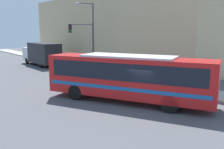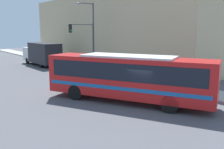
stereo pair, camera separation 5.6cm
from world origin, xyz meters
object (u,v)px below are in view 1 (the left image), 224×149
fire_hydrant (160,80)px  traffic_light_pole (85,39)px  delivery_truck (41,53)px  city_bus (128,75)px  street_lamp (91,31)px  parking_meter (106,65)px  pedestrian_near_corner (128,68)px

fire_hydrant → traffic_light_pole: traffic_light_pole is taller
delivery_truck → city_bus: bearing=-97.4°
traffic_light_pole → street_lamp: 1.23m
fire_hydrant → parking_meter: size_ratio=0.58×
delivery_truck → fire_hydrant: bearing=-82.2°
fire_hydrant → street_lamp: size_ratio=0.10×
traffic_light_pole → street_lamp: size_ratio=0.70×
street_lamp → pedestrian_near_corner: bearing=-86.0°
city_bus → delivery_truck: size_ratio=1.36×
fire_hydrant → pedestrian_near_corner: 4.65m
city_bus → pedestrian_near_corner: size_ratio=6.25×
fire_hydrant → traffic_light_pole: 11.11m
city_bus → fire_hydrant: 5.81m
city_bus → street_lamp: size_ratio=1.45×
city_bus → delivery_truck: bearing=56.5°
delivery_truck → street_lamp: street_lamp is taller
city_bus → fire_hydrant: bearing=-7.8°
city_bus → pedestrian_near_corner: city_bus is taller
fire_hydrant → parking_meter: (0.00, 7.78, 0.52)m
delivery_truck → street_lamp: 9.50m
parking_meter → street_lamp: street_lamp is taller
city_bus → fire_hydrant: size_ratio=14.54×
fire_hydrant → pedestrian_near_corner: bearing=85.1°
traffic_light_pole → parking_meter: bearing=-71.1°
traffic_light_pole → parking_meter: (0.95, -2.76, -2.86)m
delivery_truck → street_lamp: bearing=-73.1°
fire_hydrant → street_lamp: (-0.02, 10.59, 4.19)m
delivery_truck → parking_meter: 11.75m
city_bus → delivery_truck: 21.16m
traffic_light_pole → street_lamp: street_lamp is taller
delivery_truck → street_lamp: (2.62, -8.62, 3.03)m
delivery_truck → pedestrian_near_corner: delivery_truck is taller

